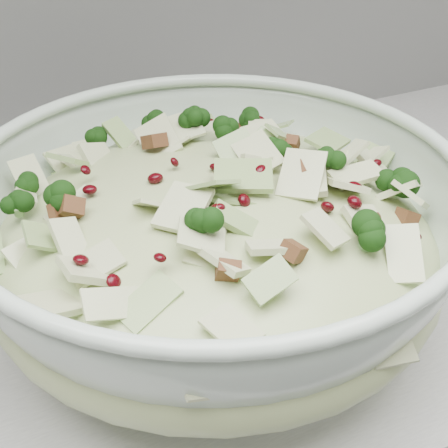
# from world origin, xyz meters

# --- Properties ---
(mixing_bowl) EXTENTS (0.53, 0.53, 0.17)m
(mixing_bowl) POSITION_xyz_m (0.33, 1.60, 0.99)
(mixing_bowl) COLOR beige
(mixing_bowl) RESTS_ON counter
(salad) EXTENTS (0.54, 0.54, 0.17)m
(salad) POSITION_xyz_m (0.33, 1.60, 1.01)
(salad) COLOR beige
(salad) RESTS_ON mixing_bowl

